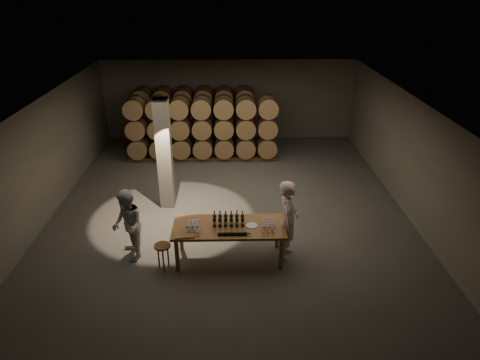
{
  "coord_description": "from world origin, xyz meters",
  "views": [
    {
      "loc": [
        0.07,
        -10.95,
        6.09
      ],
      "look_at": [
        0.3,
        -0.46,
        1.1
      ],
      "focal_mm": 32.0,
      "sensor_mm": 36.0,
      "label": 1
    }
  ],
  "objects_px": {
    "notebook_near": "(189,236)",
    "stool": "(163,249)",
    "tasting_table": "(229,230)",
    "person_woman": "(128,225)",
    "person_man": "(288,220)",
    "bottle_cluster": "(228,220)",
    "plate": "(252,226)"
  },
  "relations": [
    {
      "from": "tasting_table",
      "to": "bottle_cluster",
      "type": "xyz_separation_m",
      "value": [
        -0.01,
        0.07,
        0.22
      ]
    },
    {
      "from": "stool",
      "to": "person_man",
      "type": "distance_m",
      "value": 2.95
    },
    {
      "from": "tasting_table",
      "to": "notebook_near",
      "type": "height_order",
      "value": "notebook_near"
    },
    {
      "from": "stool",
      "to": "bottle_cluster",
      "type": "bearing_deg",
      "value": 15.29
    },
    {
      "from": "person_man",
      "to": "person_woman",
      "type": "xyz_separation_m",
      "value": [
        -3.72,
        0.05,
        -0.12
      ]
    },
    {
      "from": "tasting_table",
      "to": "person_woman",
      "type": "height_order",
      "value": "person_woman"
    },
    {
      "from": "plate",
      "to": "stool",
      "type": "xyz_separation_m",
      "value": [
        -2.04,
        -0.34,
        -0.4
      ]
    },
    {
      "from": "stool",
      "to": "person_woman",
      "type": "bearing_deg",
      "value": 151.57
    },
    {
      "from": "notebook_near",
      "to": "stool",
      "type": "distance_m",
      "value": 0.74
    },
    {
      "from": "stool",
      "to": "person_woman",
      "type": "distance_m",
      "value": 1.03
    },
    {
      "from": "notebook_near",
      "to": "tasting_table",
      "type": "bearing_deg",
      "value": 21.9
    },
    {
      "from": "person_woman",
      "to": "tasting_table",
      "type": "bearing_deg",
      "value": 63.99
    },
    {
      "from": "stool",
      "to": "person_man",
      "type": "relative_size",
      "value": 0.31
    },
    {
      "from": "plate",
      "to": "bottle_cluster",
      "type": "bearing_deg",
      "value": 172.24
    },
    {
      "from": "notebook_near",
      "to": "stool",
      "type": "xyz_separation_m",
      "value": [
        -0.62,
        0.07,
        -0.4
      ]
    },
    {
      "from": "bottle_cluster",
      "to": "person_man",
      "type": "relative_size",
      "value": 0.37
    },
    {
      "from": "stool",
      "to": "tasting_table",
      "type": "bearing_deg",
      "value": 12.78
    },
    {
      "from": "tasting_table",
      "to": "stool",
      "type": "distance_m",
      "value": 1.57
    },
    {
      "from": "notebook_near",
      "to": "plate",
      "type": "bearing_deg",
      "value": 13.06
    },
    {
      "from": "person_man",
      "to": "person_woman",
      "type": "distance_m",
      "value": 3.73
    },
    {
      "from": "tasting_table",
      "to": "stool",
      "type": "height_order",
      "value": "tasting_table"
    },
    {
      "from": "tasting_table",
      "to": "bottle_cluster",
      "type": "relative_size",
      "value": 3.55
    },
    {
      "from": "plate",
      "to": "notebook_near",
      "type": "bearing_deg",
      "value": -163.96
    },
    {
      "from": "plate",
      "to": "notebook_near",
      "type": "height_order",
      "value": "notebook_near"
    },
    {
      "from": "bottle_cluster",
      "to": "plate",
      "type": "distance_m",
      "value": 0.55
    },
    {
      "from": "plate",
      "to": "person_woman",
      "type": "distance_m",
      "value": 2.88
    },
    {
      "from": "stool",
      "to": "person_woman",
      "type": "height_order",
      "value": "person_woman"
    },
    {
      "from": "bottle_cluster",
      "to": "person_man",
      "type": "height_order",
      "value": "person_man"
    },
    {
      "from": "bottle_cluster",
      "to": "notebook_near",
      "type": "height_order",
      "value": "bottle_cluster"
    },
    {
      "from": "notebook_near",
      "to": "person_man",
      "type": "height_order",
      "value": "person_man"
    },
    {
      "from": "bottle_cluster",
      "to": "stool",
      "type": "xyz_separation_m",
      "value": [
        -1.5,
        -0.41,
        -0.5
      ]
    },
    {
      "from": "tasting_table",
      "to": "plate",
      "type": "distance_m",
      "value": 0.54
    }
  ]
}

